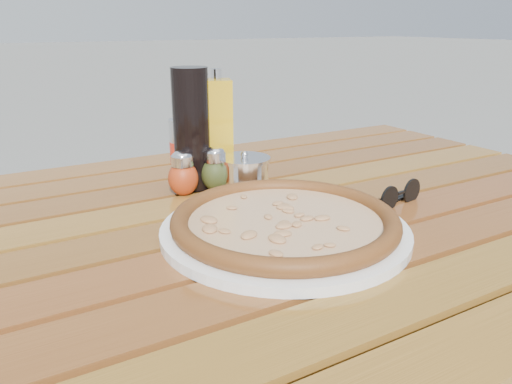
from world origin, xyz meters
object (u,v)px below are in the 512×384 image
dark_bottle (191,129)px  sunglasses (399,196)px  parmesan_tin (245,172)px  table (262,255)px  olive_oil_cruet (218,127)px  soda_can (187,151)px  pepper_shaker (183,174)px  plate (285,230)px  pizza (285,220)px  oregano_shaker (215,169)px

dark_bottle → sunglasses: dark_bottle is taller
dark_bottle → parmesan_tin: bearing=-34.4°
table → olive_oil_cruet: (0.04, 0.23, 0.17)m
soda_can → sunglasses: 0.40m
olive_oil_cruet → dark_bottle: bearing=-146.3°
pepper_shaker → sunglasses: size_ratio=0.74×
olive_oil_cruet → parmesan_tin: 0.13m
parmesan_tin → dark_bottle: bearing=145.6°
table → dark_bottle: dark_bottle is taller
plate → sunglasses: 0.24m
pizza → olive_oil_cruet: (0.05, 0.33, 0.07)m
oregano_shaker → olive_oil_cruet: olive_oil_cruet is taller
pepper_shaker → table: bearing=-63.5°
pizza → soda_can: (-0.02, 0.32, 0.04)m
table → dark_bottle: bearing=102.9°
dark_bottle → olive_oil_cruet: 0.09m
dark_bottle → soda_can: size_ratio=1.83×
plate → pizza: 0.02m
table → olive_oil_cruet: 0.29m
pepper_shaker → soda_can: (0.04, 0.08, 0.02)m
pizza → dark_bottle: size_ratio=2.00×
soda_can → olive_oil_cruet: bearing=3.7°
pepper_shaker → dark_bottle: dark_bottle is taller
pepper_shaker → plate: bearing=-76.4°
dark_bottle → olive_oil_cruet: size_ratio=1.05×
table → parmesan_tin: bearing=73.5°
pepper_shaker → olive_oil_cruet: 0.15m
pepper_shaker → dark_bottle: bearing=44.2°
dark_bottle → table: bearing=-77.1°
olive_oil_cruet → table: bearing=-98.7°
table → olive_oil_cruet: size_ratio=6.67×
table → dark_bottle: size_ratio=6.36×
soda_can → parmesan_tin: 0.13m
olive_oil_cruet → sunglasses: (0.19, -0.32, -0.08)m
pepper_shaker → oregano_shaker: bearing=-2.0°
oregano_shaker → dark_bottle: bearing=130.0°
dark_bottle → sunglasses: bearing=-45.1°
plate → oregano_shaker: oregano_shaker is taller
olive_oil_cruet → plate: bearing=-99.1°
oregano_shaker → parmesan_tin: oregano_shaker is taller
plate → oregano_shaker: bearing=89.1°
pizza → parmesan_tin: 0.23m
plate → olive_oil_cruet: 0.34m
table → oregano_shaker: 0.19m
plate → sunglasses: bearing=2.3°
plate → sunglasses: (0.24, 0.01, 0.01)m
pizza → soda_can: size_ratio=3.66×
pizza → sunglasses: 0.24m
plate → pepper_shaker: size_ratio=4.39×
plate → parmesan_tin: (0.05, 0.22, 0.02)m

